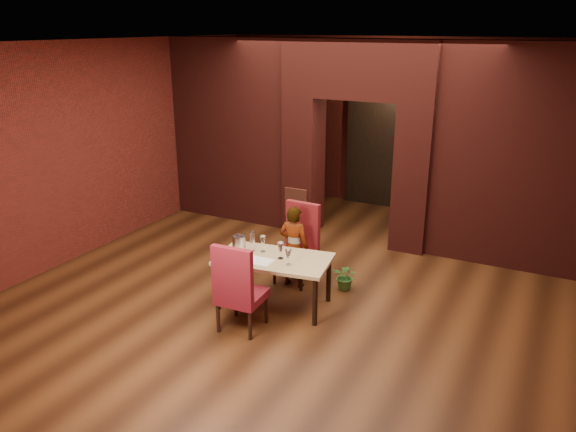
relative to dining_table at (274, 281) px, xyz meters
name	(u,v)px	position (x,y,z in m)	size (l,w,h in m)	color
floor	(302,283)	(0.05, 0.72, -0.33)	(8.00, 8.00, 0.00)	#472611
ceiling	(304,42)	(0.05, 0.72, 2.87)	(7.00, 8.00, 0.04)	silver
wall_back	(395,125)	(0.05, 4.72, 1.27)	(7.00, 0.04, 3.20)	maroon
wall_front	(52,299)	(0.05, -3.28, 1.27)	(7.00, 0.04, 3.20)	maroon
wall_left	(102,146)	(-3.45, 0.72, 1.27)	(0.04, 8.00, 3.20)	maroon
pillar_left	(304,165)	(-0.90, 2.72, 0.82)	(0.55, 0.55, 2.30)	maroon
pillar_right	(414,178)	(1.00, 2.72, 0.82)	(0.55, 0.55, 2.30)	maroon
lintel	(361,69)	(0.05, 2.72, 2.42)	(2.45, 0.55, 0.90)	maroon
wing_wall_left	(232,131)	(-2.32, 2.72, 1.27)	(2.27, 0.35, 3.20)	maroon
wing_wall_right	(515,159)	(2.41, 2.72, 1.27)	(2.27, 0.35, 3.20)	maroon
vent_panel	(296,203)	(-0.90, 2.43, 0.22)	(0.40, 0.03, 0.50)	#A64830
rear_door	(372,152)	(-0.35, 4.66, 0.72)	(0.90, 0.08, 2.10)	black
rear_door_frame	(372,152)	(-0.35, 4.62, 0.72)	(1.02, 0.04, 2.22)	black
dining_table	(274,281)	(0.00, 0.00, 0.00)	(1.40, 0.79, 0.66)	tan
chair_far	(295,245)	(-0.07, 0.74, 0.22)	(0.50, 0.50, 1.10)	maroon
chair_near	(242,285)	(-0.06, -0.66, 0.22)	(0.50, 0.50, 1.09)	maroon
person_seated	(294,247)	(-0.04, 0.63, 0.24)	(0.42, 0.27, 1.14)	white
wine_glass_a	(263,244)	(-0.22, 0.11, 0.43)	(0.09, 0.09, 0.21)	silver
wine_glass_b	(281,251)	(0.09, 0.02, 0.43)	(0.09, 0.09, 0.21)	white
wine_glass_c	(288,257)	(0.26, -0.11, 0.43)	(0.08, 0.08, 0.20)	white
tasting_sheet	(259,261)	(-0.10, -0.18, 0.33)	(0.33, 0.24, 0.00)	silver
wine_bucket	(239,244)	(-0.48, -0.03, 0.43)	(0.17, 0.17, 0.21)	#B8B8BF
water_bottle	(252,241)	(-0.35, 0.07, 0.46)	(0.06, 0.06, 0.27)	white
potted_plant	(346,277)	(0.65, 0.84, -0.14)	(0.34, 0.29, 0.37)	#366E2C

